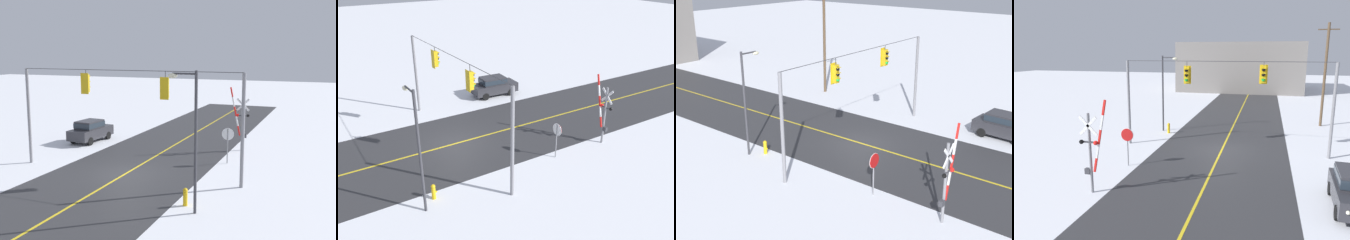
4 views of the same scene
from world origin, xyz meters
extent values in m
plane|color=white|center=(0.00, 0.00, 0.00)|extent=(160.00, 160.00, 0.00)
cube|color=#303033|center=(0.00, 6.00, 0.00)|extent=(9.00, 80.00, 0.01)
cube|color=gold|center=(0.00, 6.00, 0.01)|extent=(0.14, 72.00, 0.01)
cylinder|color=gray|center=(-7.00, 0.00, 3.10)|extent=(0.20, 0.20, 6.20)
cylinder|color=gray|center=(7.00, 0.00, 3.10)|extent=(0.20, 0.20, 6.20)
cylinder|color=#38383D|center=(0.00, 0.00, 6.20)|extent=(14.00, 0.04, 0.04)
cylinder|color=#38383D|center=(-2.57, 0.00, 5.99)|extent=(0.04, 0.04, 0.41)
cube|color=gold|center=(-2.57, 0.00, 5.25)|extent=(0.34, 0.28, 1.08)
cube|color=gold|center=(-2.57, 0.16, 5.25)|extent=(0.52, 0.03, 1.26)
sphere|color=black|center=(-2.57, -0.15, 5.57)|extent=(0.24, 0.24, 0.24)
cube|color=gold|center=(-2.57, -0.22, 5.65)|extent=(0.26, 0.16, 0.03)
sphere|color=black|center=(-2.57, -0.15, 5.25)|extent=(0.24, 0.24, 0.24)
cube|color=gold|center=(-2.57, -0.22, 5.33)|extent=(0.26, 0.16, 0.03)
sphere|color=green|center=(-2.57, -0.15, 4.93)|extent=(0.24, 0.24, 0.24)
cube|color=gold|center=(-2.57, -0.22, 5.01)|extent=(0.26, 0.16, 0.03)
cylinder|color=#38383D|center=(2.60, 0.00, 6.05)|extent=(0.04, 0.04, 0.29)
cube|color=gold|center=(2.60, 0.00, 5.37)|extent=(0.34, 0.28, 1.08)
cube|color=gold|center=(2.60, 0.16, 5.37)|extent=(0.52, 0.03, 1.26)
sphere|color=black|center=(2.60, -0.15, 5.69)|extent=(0.24, 0.24, 0.24)
cube|color=gold|center=(2.60, -0.22, 5.77)|extent=(0.26, 0.16, 0.03)
sphere|color=black|center=(2.60, -0.15, 5.37)|extent=(0.24, 0.24, 0.24)
cube|color=gold|center=(2.60, -0.22, 5.45)|extent=(0.26, 0.16, 0.03)
sphere|color=green|center=(2.60, -0.15, 5.05)|extent=(0.24, 0.24, 0.24)
cube|color=gold|center=(2.60, -0.22, 5.13)|extent=(0.26, 0.16, 0.03)
cylinder|color=gray|center=(-5.11, -4.57, 1.15)|extent=(0.07, 0.07, 2.30)
cylinder|color=#B71414|center=(-5.11, -4.61, 1.95)|extent=(0.76, 0.03, 0.76)
cylinder|color=white|center=(-5.11, -4.59, 1.95)|extent=(0.80, 0.02, 0.80)
cylinder|color=gray|center=(-5.24, -8.56, 2.00)|extent=(0.14, 0.14, 4.00)
cube|color=white|center=(-5.24, -8.61, 3.40)|extent=(0.98, 0.04, 0.98)
cube|color=white|center=(-5.24, -8.61, 3.40)|extent=(0.98, 0.04, 0.98)
cube|color=#38383D|center=(-5.24, -8.60, 2.60)|extent=(0.80, 0.06, 0.08)
sphere|color=black|center=(-5.62, -8.66, 2.60)|extent=(0.22, 0.22, 0.22)
sphere|color=red|center=(-4.86, -8.66, 2.60)|extent=(0.22, 0.22, 0.22)
cube|color=red|center=(-4.98, -8.56, 1.46)|extent=(0.25, 0.08, 0.73)
cube|color=white|center=(-4.83, -8.56, 2.17)|extent=(0.25, 0.08, 0.73)
cube|color=red|center=(-4.68, -8.56, 2.88)|extent=(0.25, 0.08, 0.73)
cube|color=white|center=(-4.53, -8.56, 3.59)|extent=(0.25, 0.08, 0.73)
cube|color=red|center=(-4.38, -8.56, 4.31)|extent=(0.25, 0.08, 0.73)
cube|color=#38383D|center=(-5.42, -8.56, 1.10)|extent=(0.28, 0.20, 0.28)
cube|color=#2D2D33|center=(6.84, -7.15, 0.72)|extent=(2.01, 4.20, 0.80)
cube|color=#2D2D33|center=(6.85, -7.00, 1.42)|extent=(1.63, 2.22, 0.64)
cube|color=#232D38|center=(6.85, -7.00, 1.42)|extent=(1.67, 2.31, 0.40)
sphere|color=#EFEACC|center=(7.28, -9.25, 0.77)|extent=(0.16, 0.16, 0.16)
sphere|color=#EFEACC|center=(6.14, -9.18, 0.77)|extent=(0.16, 0.16, 0.16)
cylinder|color=black|center=(7.56, -8.47, 0.32)|extent=(0.26, 0.65, 0.64)
cylinder|color=black|center=(5.96, -8.37, 0.32)|extent=(0.26, 0.65, 0.64)
cylinder|color=black|center=(7.72, -5.93, 0.32)|extent=(0.26, 0.65, 0.64)
cylinder|color=black|center=(6.12, -5.83, 0.32)|extent=(0.26, 0.65, 0.64)
cylinder|color=#38383D|center=(-5.80, 4.44, 3.25)|extent=(0.14, 0.14, 6.50)
cylinder|color=#38383D|center=(-5.25, 4.44, 6.35)|extent=(1.10, 0.09, 0.09)
ellipsoid|color=beige|center=(-4.70, 4.44, 6.25)|extent=(0.44, 0.28, 0.22)
cylinder|color=gold|center=(-5.08, 3.70, 0.35)|extent=(0.22, 0.22, 0.70)
sphere|color=gold|center=(-5.08, 3.70, 0.76)|extent=(0.24, 0.24, 0.24)
cylinder|color=gold|center=(-5.08, 3.56, 0.39)|extent=(0.09, 0.10, 0.09)
camera|label=1|loc=(-11.44, 22.09, 7.40)|focal=45.50mm
camera|label=2|loc=(-20.95, 9.26, 11.95)|focal=39.79mm
camera|label=3|loc=(-21.88, -16.00, 11.47)|focal=47.15mm
camera|label=4|loc=(2.86, -21.76, 6.85)|focal=34.32mm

